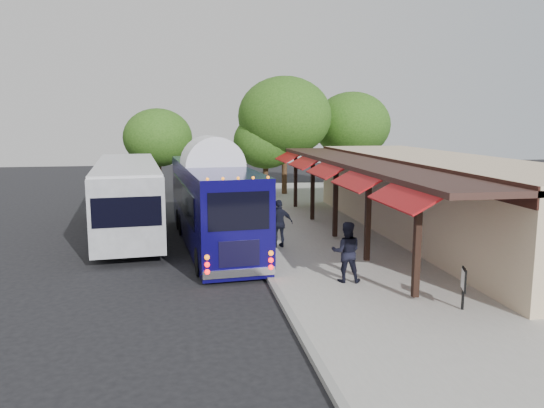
{
  "coord_description": "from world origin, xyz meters",
  "views": [
    {
      "loc": [
        -2.73,
        -17.62,
        5.24
      ],
      "look_at": [
        0.93,
        3.51,
        1.8
      ],
      "focal_mm": 35.0,
      "sensor_mm": 36.0,
      "label": 1
    }
  ],
  "objects": [
    {
      "name": "ped_d",
      "position": [
        1.64,
        13.86,
        0.98
      ],
      "size": [
        1.23,
        1.02,
        1.66
      ],
      "primitive_type": "imported",
      "rotation": [
        0.0,
        0.0,
        2.7
      ],
      "color": "black",
      "rests_on": "sidewalk"
    },
    {
      "name": "ped_c",
      "position": [
        1.11,
        2.82,
        1.11
      ],
      "size": [
        1.18,
        0.62,
        1.92
      ],
      "primitive_type": "imported",
      "rotation": [
        0.0,
        0.0,
        3.28
      ],
      "color": "black",
      "rests_on": "sidewalk"
    },
    {
      "name": "station_shelter",
      "position": [
        8.38,
        4.0,
        1.85
      ],
      "size": [
        8.15,
        20.0,
        3.6
      ],
      "color": "#C9AE8B",
      "rests_on": "ground"
    },
    {
      "name": "tree_right",
      "position": [
        9.73,
        19.99,
        4.82
      ],
      "size": [
        5.65,
        5.65,
        7.23
      ],
      "color": "#382314",
      "rests_on": "ground"
    },
    {
      "name": "city_bus",
      "position": [
        -5.16,
        7.34,
        1.82
      ],
      "size": [
        3.73,
        12.45,
        3.29
      ],
      "rotation": [
        0.0,
        0.0,
        0.09
      ],
      "color": "gray",
      "rests_on": "ground"
    },
    {
      "name": "ground",
      "position": [
        0.0,
        0.0,
        0.0
      ],
      "size": [
        90.0,
        90.0,
        0.0
      ],
      "primitive_type": "plane",
      "color": "black",
      "rests_on": "ground"
    },
    {
      "name": "curb",
      "position": [
        0.05,
        4.0,
        0.07
      ],
      "size": [
        0.2,
        40.0,
        0.16
      ],
      "primitive_type": "cube",
      "color": "gray",
      "rests_on": "ground"
    },
    {
      "name": "coach_bus",
      "position": [
        -1.45,
        4.23,
        1.95
      ],
      "size": [
        3.35,
        11.49,
        3.63
      ],
      "rotation": [
        0.0,
        0.0,
        0.09
      ],
      "color": "#0B064C",
      "rests_on": "ground"
    },
    {
      "name": "ped_a",
      "position": [
        0.6,
        2.61,
        1.01
      ],
      "size": [
        0.72,
        0.59,
        1.72
      ],
      "primitive_type": "imported",
      "rotation": [
        0.0,
        0.0,
        0.32
      ],
      "color": "black",
      "rests_on": "sidewalk"
    },
    {
      "name": "tree_left",
      "position": [
        3.03,
        18.17,
        3.75
      ],
      "size": [
        4.4,
        4.4,
        5.63
      ],
      "color": "#382314",
      "rests_on": "ground"
    },
    {
      "name": "ped_b",
      "position": [
        2.35,
        -2.05,
        1.11
      ],
      "size": [
        1.09,
        0.94,
        1.93
      ],
      "primitive_type": "imported",
      "rotation": [
        0.0,
        0.0,
        2.89
      ],
      "color": "black",
      "rests_on": "sidewalk"
    },
    {
      "name": "tree_mid",
      "position": [
        4.31,
        18.01,
        5.42
      ],
      "size": [
        6.34,
        6.34,
        8.12
      ],
      "color": "#382314",
      "rests_on": "ground"
    },
    {
      "name": "sidewalk",
      "position": [
        5.0,
        4.0,
        0.07
      ],
      "size": [
        10.0,
        40.0,
        0.15
      ],
      "primitive_type": "cube",
      "color": "#9E9B93",
      "rests_on": "ground"
    },
    {
      "name": "sign_board",
      "position": [
        4.68,
        -5.0,
        0.93
      ],
      "size": [
        0.22,
        0.51,
        1.15
      ],
      "rotation": [
        0.0,
        0.0,
        -0.35
      ],
      "color": "black",
      "rests_on": "sidewalk"
    },
    {
      "name": "tree_far",
      "position": [
        -4.21,
        19.57,
        3.98
      ],
      "size": [
        4.67,
        4.67,
        5.98
      ],
      "color": "#382314",
      "rests_on": "ground"
    }
  ]
}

